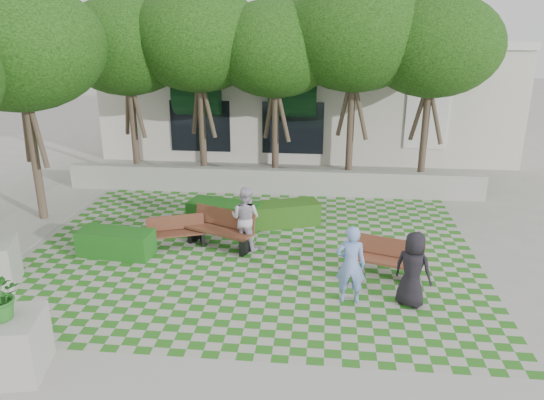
# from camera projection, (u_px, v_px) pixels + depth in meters

# --- Properties ---
(ground) EXTENTS (90.00, 90.00, 0.00)m
(ground) POSITION_uv_depth(u_px,v_px,m) (247.00, 271.00, 13.48)
(ground) COLOR gray
(ground) RESTS_ON ground
(lawn) EXTENTS (12.00, 12.00, 0.00)m
(lawn) POSITION_uv_depth(u_px,v_px,m) (252.00, 254.00, 14.42)
(lawn) COLOR #2B721E
(lawn) RESTS_ON ground
(sidewalk_south) EXTENTS (16.00, 2.00, 0.01)m
(sidewalk_south) POSITION_uv_depth(u_px,v_px,m) (206.00, 395.00, 9.07)
(sidewalk_south) COLOR #9E9B93
(sidewalk_south) RESTS_ON ground
(sidewalk_west) EXTENTS (2.00, 12.00, 0.01)m
(sidewalk_west) POSITION_uv_depth(u_px,v_px,m) (2.00, 243.00, 15.11)
(sidewalk_west) COLOR #9E9B93
(sidewalk_west) RESTS_ON ground
(retaining_wall) EXTENTS (15.00, 0.36, 0.90)m
(retaining_wall) POSITION_uv_depth(u_px,v_px,m) (271.00, 181.00, 19.15)
(retaining_wall) COLOR #9E9B93
(retaining_wall) RESTS_ON ground
(bench_east) EXTENTS (1.89, 1.13, 0.94)m
(bench_east) POSITION_uv_depth(u_px,v_px,m) (385.00, 259.00, 13.08)
(bench_east) COLOR brown
(bench_east) RESTS_ON ground
(bench_mid) EXTENTS (2.06, 1.39, 1.03)m
(bench_mid) POSITION_uv_depth(u_px,v_px,m) (221.00, 229.00, 14.78)
(bench_mid) COLOR #562E1D
(bench_mid) RESTS_ON ground
(bench_west) EXTENTS (1.69, 1.06, 0.84)m
(bench_west) POSITION_uv_depth(u_px,v_px,m) (176.00, 232.00, 14.81)
(bench_west) COLOR #522A1C
(bench_west) RESTS_ON ground
(hedge_midright) EXTENTS (2.18, 1.45, 0.71)m
(hedge_midright) POSITION_uv_depth(u_px,v_px,m) (286.00, 214.00, 16.33)
(hedge_midright) COLOR #224D14
(hedge_midright) RESTS_ON ground
(hedge_midleft) EXTENTS (2.35, 1.37, 0.77)m
(hedge_midleft) POSITION_uv_depth(u_px,v_px,m) (225.00, 214.00, 16.18)
(hedge_midleft) COLOR #144512
(hedge_midleft) RESTS_ON ground
(hedge_west) EXTENTS (2.07, 1.00, 0.70)m
(hedge_west) POSITION_uv_depth(u_px,v_px,m) (116.00, 243.00, 14.25)
(hedge_west) COLOR #165015
(hedge_west) RESTS_ON ground
(planter_front) EXTENTS (1.35, 1.35, 2.04)m
(planter_front) POSITION_uv_depth(u_px,v_px,m) (8.00, 334.00, 9.37)
(planter_front) COLOR #9E9B93
(planter_front) RESTS_ON ground
(person_blue) EXTENTS (0.68, 0.45, 1.84)m
(person_blue) POSITION_uv_depth(u_px,v_px,m) (351.00, 264.00, 11.75)
(person_blue) COLOR #7895DB
(person_blue) RESTS_ON ground
(person_dark) EXTENTS (1.02, 0.92, 1.74)m
(person_dark) POSITION_uv_depth(u_px,v_px,m) (413.00, 269.00, 11.63)
(person_dark) COLOR black
(person_dark) RESTS_ON ground
(person_white) EXTENTS (1.03, 0.92, 1.77)m
(person_white) POSITION_uv_depth(u_px,v_px,m) (245.00, 218.00, 14.50)
(person_white) COLOR silver
(person_white) RESTS_ON ground
(tree_row) EXTENTS (17.70, 13.40, 7.41)m
(tree_row) POSITION_uv_depth(u_px,v_px,m) (215.00, 46.00, 17.53)
(tree_row) COLOR #47382B
(tree_row) RESTS_ON ground
(building) EXTENTS (18.00, 8.92, 5.15)m
(building) POSITION_uv_depth(u_px,v_px,m) (307.00, 93.00, 25.77)
(building) COLOR beige
(building) RESTS_ON ground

